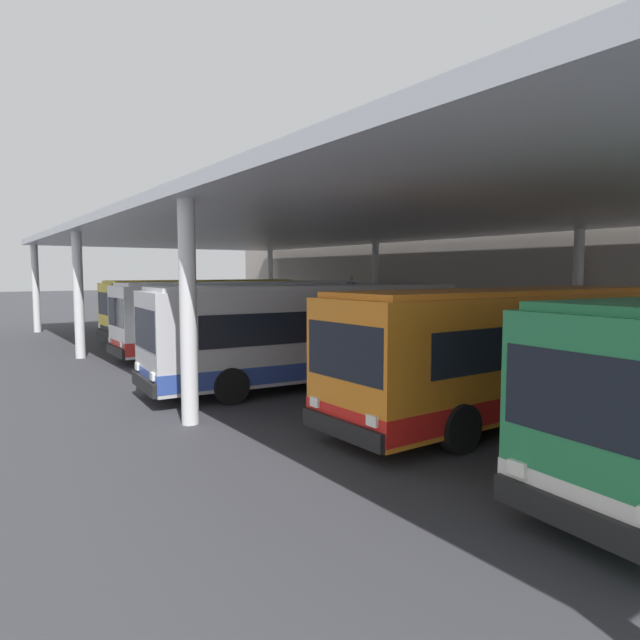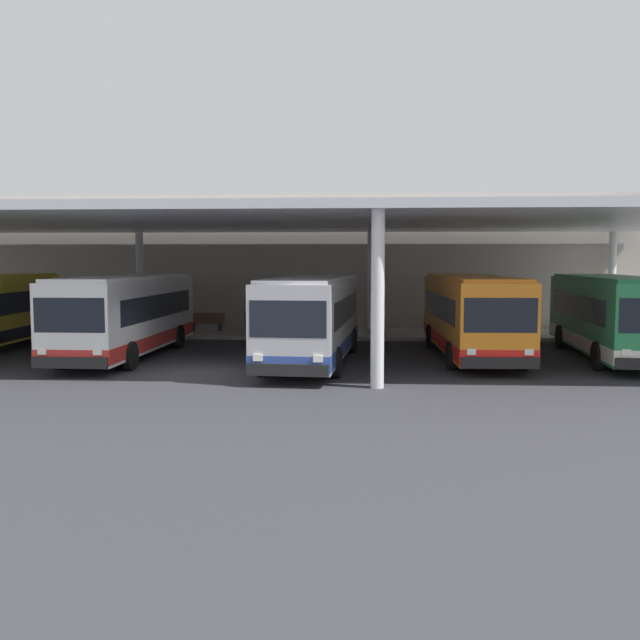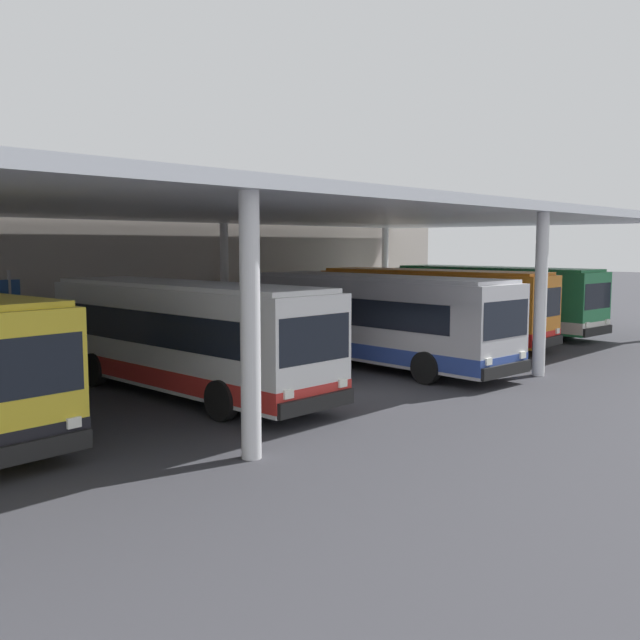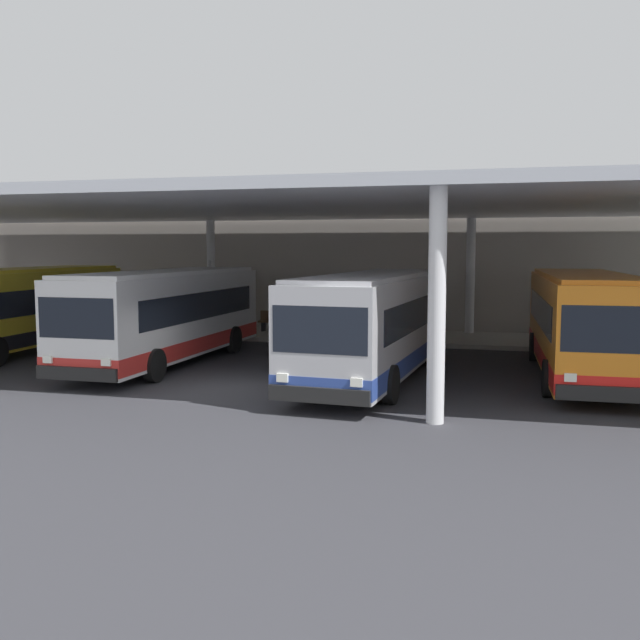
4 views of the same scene
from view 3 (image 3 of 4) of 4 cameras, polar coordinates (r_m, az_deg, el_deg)
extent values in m
plane|color=#333338|center=(20.33, 2.97, -5.91)|extent=(200.00, 200.00, 0.00)
cube|color=#A39E93|center=(29.20, -14.90, -2.26)|extent=(42.00, 4.50, 0.18)
cube|color=#ADA399|center=(31.72, -18.19, 4.72)|extent=(48.00, 1.60, 7.28)
cube|color=silver|center=(23.84, -7.21, 8.87)|extent=(40.00, 17.00, 0.30)
cylinder|color=silver|center=(13.81, -5.65, -0.56)|extent=(0.40, 0.40, 5.25)
cylinder|color=silver|center=(23.77, 17.38, 1.95)|extent=(0.40, 0.40, 5.25)
cylinder|color=silver|center=(33.95, -7.71, 3.32)|extent=(0.40, 0.40, 5.25)
cylinder|color=silver|center=(42.79, 5.25, 3.90)|extent=(0.40, 0.40, 5.25)
cube|color=black|center=(13.58, -22.90, -3.57)|extent=(2.30, 0.20, 1.10)
cube|color=black|center=(13.81, -22.48, -9.77)|extent=(2.45, 0.24, 0.36)
cube|color=yellow|center=(13.50, -23.10, -0.12)|extent=(1.75, 0.18, 0.28)
cube|color=white|center=(14.14, -19.25, -7.82)|extent=(0.28, 0.09, 0.20)
cylinder|color=black|center=(16.10, -21.72, -7.70)|extent=(0.31, 1.01, 1.00)
cube|color=white|center=(20.29, -10.95, -1.16)|extent=(2.61, 10.43, 2.70)
cube|color=red|center=(20.43, -10.89, -3.95)|extent=(2.63, 10.45, 0.50)
cube|color=black|center=(20.37, -11.21, -0.29)|extent=(2.63, 8.55, 0.90)
cube|color=black|center=(16.33, -0.49, -1.54)|extent=(2.30, 0.14, 1.10)
cube|color=black|center=(16.54, -0.26, -6.73)|extent=(2.45, 0.19, 0.36)
cube|color=white|center=(20.16, -11.03, 2.82)|extent=(2.40, 10.01, 0.12)
cube|color=yellow|center=(16.26, -0.57, 1.33)|extent=(1.75, 0.14, 0.28)
cube|color=white|center=(15.85, -2.57, -6.00)|extent=(0.28, 0.08, 0.20)
cube|color=white|center=(17.11, 1.82, -5.10)|extent=(0.28, 0.08, 0.20)
cylinder|color=black|center=(17.21, -7.99, -6.45)|extent=(0.29, 1.00, 1.00)
cylinder|color=black|center=(18.79, -2.08, -5.34)|extent=(0.29, 1.00, 1.00)
cylinder|color=black|center=(22.24, -17.75, -3.84)|extent=(0.29, 1.00, 1.00)
cylinder|color=black|center=(23.48, -12.48, -3.18)|extent=(0.29, 1.00, 1.00)
cube|color=#B7B7BC|center=(24.59, 4.52, 0.18)|extent=(3.23, 10.55, 2.70)
cube|color=#2D4799|center=(24.71, 4.50, -2.13)|extent=(3.25, 10.57, 0.50)
cube|color=black|center=(24.66, 4.27, 0.90)|extent=(3.13, 8.69, 0.90)
cube|color=black|center=(21.41, 14.68, 0.07)|extent=(2.30, 0.28, 1.10)
cube|color=black|center=(21.56, 14.78, -3.92)|extent=(2.46, 0.33, 0.36)
cube|color=silver|center=(24.48, 4.54, 3.46)|extent=(3.00, 10.12, 0.12)
cube|color=yellow|center=(21.36, 14.68, 2.26)|extent=(1.75, 0.24, 0.28)
cube|color=white|center=(20.77, 13.44, -3.28)|extent=(0.28, 0.10, 0.20)
cube|color=white|center=(22.27, 16.03, -2.73)|extent=(0.28, 0.10, 0.20)
cylinder|color=black|center=(21.74, 8.54, -3.84)|extent=(0.35, 1.02, 1.00)
cylinder|color=black|center=(23.68, 12.26, -3.10)|extent=(0.35, 1.02, 1.00)
cylinder|color=black|center=(25.94, -2.00, -2.17)|extent=(0.35, 1.02, 1.00)
cylinder|color=black|center=(27.58, 1.87, -1.68)|extent=(0.35, 1.02, 1.00)
cube|color=orange|center=(30.52, 8.95, 1.26)|extent=(2.71, 10.45, 2.70)
cube|color=red|center=(30.62, 8.92, -0.60)|extent=(2.73, 10.47, 0.50)
cube|color=black|center=(30.58, 8.72, 1.84)|extent=(2.71, 8.58, 0.90)
cube|color=black|center=(28.02, 17.80, 1.34)|extent=(2.30, 0.17, 1.10)
cube|color=black|center=(28.14, 17.87, -1.71)|extent=(2.45, 0.21, 0.36)
cube|color=orange|center=(30.44, 8.99, 3.91)|extent=(2.50, 10.03, 0.12)
cube|color=yellow|center=(27.98, 17.80, 3.02)|extent=(1.75, 0.16, 0.28)
cube|color=white|center=(27.29, 17.10, -1.18)|extent=(0.28, 0.09, 0.20)
cube|color=white|center=(28.92, 18.61, -0.84)|extent=(0.28, 0.09, 0.20)
cylinder|color=black|center=(27.95, 13.06, -1.73)|extent=(0.30, 1.01, 1.00)
cylinder|color=black|center=(30.10, 15.33, -1.24)|extent=(0.30, 1.01, 1.00)
cylinder|color=black|center=(31.33, 3.30, -0.76)|extent=(0.30, 1.01, 1.00)
cylinder|color=black|center=(33.26, 5.95, -0.39)|extent=(0.30, 1.01, 1.00)
cube|color=#28844C|center=(35.01, 13.83, 1.76)|extent=(3.26, 10.56, 2.70)
cube|color=white|center=(35.10, 13.79, 0.14)|extent=(3.28, 10.58, 0.50)
cube|color=black|center=(35.08, 13.64, 2.27)|extent=(3.16, 8.69, 0.90)
cube|color=black|center=(32.43, 21.44, 1.81)|extent=(2.30, 0.29, 1.10)
cube|color=black|center=(32.52, 21.48, -0.83)|extent=(2.46, 0.34, 0.36)
cube|color=#2A8B50|center=(34.94, 13.89, 4.07)|extent=(3.03, 10.13, 0.12)
cube|color=yellow|center=(32.40, 21.44, 3.26)|extent=(1.75, 0.25, 0.28)
cube|color=white|center=(31.69, 20.77, -0.34)|extent=(0.29, 0.10, 0.20)
cube|color=white|center=(33.30, 22.17, -0.10)|extent=(0.29, 0.10, 0.20)
cylinder|color=black|center=(32.39, 17.32, -0.80)|extent=(0.35, 1.02, 1.00)
cylinder|color=black|center=(34.52, 19.37, -0.46)|extent=(0.35, 1.02, 1.00)
cylinder|color=black|center=(35.81, 8.88, 0.03)|extent=(0.35, 1.02, 1.00)
cylinder|color=black|center=(37.75, 11.21, 0.29)|extent=(0.35, 1.02, 1.00)
cube|color=brown|center=(28.05, -18.74, -1.60)|extent=(1.80, 0.44, 0.08)
cube|color=brown|center=(28.19, -18.95, -1.06)|extent=(1.80, 0.06, 0.44)
cube|color=#2D2D33|center=(27.76, -20.00, -2.19)|extent=(0.10, 0.36, 0.45)
cube|color=#2D2D33|center=(28.41, -17.48, -1.93)|extent=(0.10, 0.36, 0.45)
cylinder|color=#33383D|center=(29.25, -15.12, -1.19)|extent=(0.48, 0.48, 0.90)
cylinder|color=black|center=(29.19, -15.15, -0.24)|extent=(0.52, 0.52, 0.08)
cylinder|color=#B2B2B7|center=(25.96, -23.69, 0.17)|extent=(0.12, 0.12, 3.20)
cube|color=#285199|center=(25.90, -23.71, 1.01)|extent=(0.70, 0.04, 1.80)
camera|label=1|loc=(34.20, 33.95, 3.95)|focal=31.29mm
camera|label=2|loc=(23.12, 68.65, 1.13)|focal=38.71mm
camera|label=4|loc=(23.34, 56.32, 2.63)|focal=39.30mm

